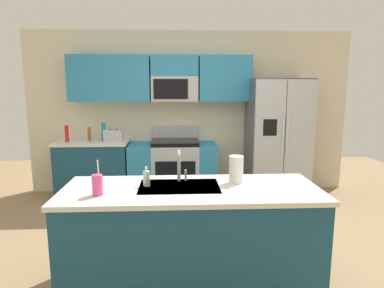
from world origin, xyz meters
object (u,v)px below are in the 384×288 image
toaster (113,135)px  paper_towel_roll (236,169)px  bottle_red (67,134)px  sink_faucet (180,163)px  refrigerator (277,139)px  drink_cup_pink (97,185)px  bottle_teal (104,132)px  range_oven (173,169)px  soap_dispenser (146,178)px  pepper_mill (89,134)px

toaster → paper_towel_roll: 2.72m
bottle_red → sink_faucet: (1.69, -2.22, 0.04)m
refrigerator → drink_cup_pink: (-2.19, -2.54, 0.06)m
refrigerator → bottle_teal: (-2.70, 0.09, 0.11)m
toaster → drink_cup_pink: drink_cup_pink is taller
refrigerator → drink_cup_pink: size_ratio=6.52×
drink_cup_pink → sink_faucet: bearing=28.3°
bottle_red → bottle_teal: bearing=6.9°
range_oven → bottle_teal: bottle_teal is taller
range_oven → refrigerator: refrigerator is taller
range_oven → drink_cup_pink: drink_cup_pink is taller
range_oven → drink_cup_pink: bearing=-102.1°
toaster → drink_cup_pink: (0.34, -2.56, -0.01)m
paper_towel_roll → bottle_teal: bearing=125.0°
sink_faucet → paper_towel_roll: bearing=-7.3°
soap_dispenser → paper_towel_roll: 0.78m
bottle_red → drink_cup_pink: drink_cup_pink is taller
bottle_red → pepper_mill: bearing=8.6°
bottle_teal → sink_faucet: size_ratio=0.99×
range_oven → soap_dispenser: bearing=-94.8°
toaster → pepper_mill: size_ratio=1.33×
soap_dispenser → drink_cup_pink: bearing=-148.2°
bottle_teal → drink_cup_pink: size_ratio=0.98×
bottle_red → paper_towel_roll: bearing=-46.3°
pepper_mill → soap_dispenser: pepper_mill is taller
drink_cup_pink → soap_dispenser: size_ratio=1.67×
range_oven → toaster: range_oven is taller
refrigerator → soap_dispenser: (-1.83, -2.32, 0.04)m
refrigerator → bottle_red: (-3.24, 0.02, 0.10)m
sink_faucet → paper_towel_roll: sink_faucet is taller
toaster → paper_towel_roll: bearing=-57.0°
paper_towel_roll → bottle_red: bearing=133.7°
toaster → pepper_mill: pepper_mill is taller
drink_cup_pink → paper_towel_roll: (1.14, 0.28, 0.04)m
bottle_teal → soap_dispenser: 2.56m
pepper_mill → range_oven: bearing=0.1°
toaster → pepper_mill: bearing=172.4°
refrigerator → toaster: (-2.54, 0.02, 0.07)m
bottle_red → sink_faucet: sink_faucet is taller
pepper_mill → soap_dispenser: (1.08, -2.39, -0.04)m
toaster → bottle_teal: 0.18m
toaster → pepper_mill: (-0.38, 0.05, 0.01)m
soap_dispenser → paper_towel_roll: paper_towel_roll is taller
refrigerator → paper_towel_roll: size_ratio=7.71×
range_oven → soap_dispenser: (-0.20, -2.39, 0.53)m
refrigerator → soap_dispenser: refrigerator is taller
refrigerator → paper_towel_roll: bearing=-115.0°
range_oven → pepper_mill: bearing=-179.9°
toaster → soap_dispenser: (0.70, -2.34, -0.02)m
drink_cup_pink → soap_dispenser: drink_cup_pink is taller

